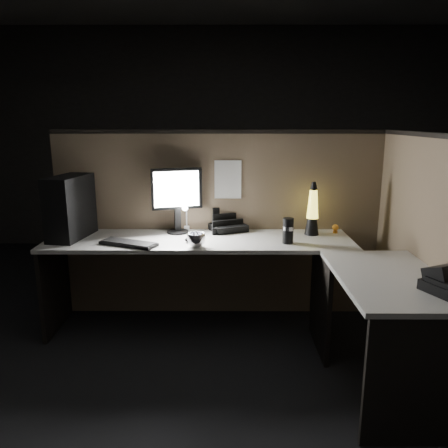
{
  "coord_description": "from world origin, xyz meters",
  "views": [
    {
      "loc": [
        0.05,
        -2.58,
        1.61
      ],
      "look_at": [
        0.04,
        0.35,
        0.91
      ],
      "focal_mm": 35.0,
      "sensor_mm": 36.0,
      "label": 1
    }
  ],
  "objects_px": {
    "lava_lamp": "(312,213)",
    "pc_tower": "(70,207)",
    "keyboard": "(129,244)",
    "monitor": "(177,194)"
  },
  "relations": [
    {
      "from": "keyboard",
      "to": "lava_lamp",
      "type": "xyz_separation_m",
      "value": [
        1.37,
        0.3,
        0.16
      ]
    },
    {
      "from": "pc_tower",
      "to": "monitor",
      "type": "height_order",
      "value": "monitor"
    },
    {
      "from": "keyboard",
      "to": "lava_lamp",
      "type": "relative_size",
      "value": 1.02
    },
    {
      "from": "lava_lamp",
      "to": "pc_tower",
      "type": "bearing_deg",
      "value": -177.06
    },
    {
      "from": "pc_tower",
      "to": "lava_lamp",
      "type": "height_order",
      "value": "pc_tower"
    },
    {
      "from": "monitor",
      "to": "keyboard",
      "type": "xyz_separation_m",
      "value": [
        -0.32,
        -0.37,
        -0.3
      ]
    },
    {
      "from": "pc_tower",
      "to": "lava_lamp",
      "type": "distance_m",
      "value": 1.85
    },
    {
      "from": "monitor",
      "to": "keyboard",
      "type": "height_order",
      "value": "monitor"
    },
    {
      "from": "monitor",
      "to": "lava_lamp",
      "type": "distance_m",
      "value": 1.07
    },
    {
      "from": "lava_lamp",
      "to": "keyboard",
      "type": "bearing_deg",
      "value": -167.52
    }
  ]
}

